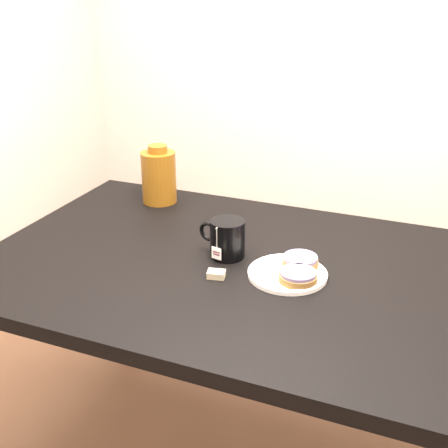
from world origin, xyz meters
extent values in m
cube|color=black|center=(0.00, 0.00, 0.73)|extent=(1.40, 0.90, 0.04)
cylinder|color=black|center=(-0.64, 0.39, 0.35)|extent=(0.06, 0.06, 0.71)
cylinder|color=white|center=(0.14, -0.02, 0.76)|extent=(0.21, 0.21, 0.01)
torus|color=white|center=(0.14, -0.02, 0.76)|extent=(0.20, 0.20, 0.01)
cylinder|color=brown|center=(0.16, 0.03, 0.77)|extent=(0.12, 0.12, 0.02)
cylinder|color=gray|center=(0.16, 0.03, 0.78)|extent=(0.12, 0.12, 0.01)
cylinder|color=brown|center=(0.17, -0.05, 0.77)|extent=(0.10, 0.10, 0.02)
cylinder|color=gray|center=(0.17, -0.05, 0.78)|extent=(0.09, 0.09, 0.01)
cylinder|color=black|center=(-0.05, 0.03, 0.80)|extent=(0.11, 0.11, 0.11)
cylinder|color=black|center=(-0.05, 0.03, 0.85)|extent=(0.08, 0.08, 0.00)
torus|color=black|center=(-0.11, 0.04, 0.81)|extent=(0.06, 0.02, 0.06)
cylinder|color=beige|center=(-0.06, -0.02, 0.83)|extent=(0.00, 0.00, 0.06)
cube|color=white|center=(-0.06, -0.02, 0.78)|extent=(0.03, 0.01, 0.03)
cube|color=#C6B793|center=(-0.03, -0.10, 0.76)|extent=(0.05, 0.04, 0.02)
cylinder|color=#582F0B|center=(-0.42, 0.32, 0.84)|extent=(0.14, 0.14, 0.17)
cylinder|color=#582F0B|center=(-0.42, 0.32, 0.94)|extent=(0.06, 0.06, 0.02)
camera|label=1|loc=(0.46, -1.26, 1.46)|focal=45.00mm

